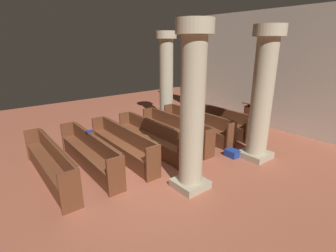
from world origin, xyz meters
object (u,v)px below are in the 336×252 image
object	(u,v)px
pew_row_0	(215,119)
pew_row_4	(123,143)
lectern	(248,118)
hymn_book	(90,131)
pillar_aisle_rear	(192,108)
pew_row_3	(151,135)
pew_row_6	(50,162)
pew_row_2	(175,129)
pew_row_1	(197,124)
pew_row_5	(89,152)
pillar_far_side	(166,76)
kneeler_box_blue	(232,153)
pillar_aisle_side	(262,93)

from	to	relation	value
pew_row_0	pew_row_4	xyz separation A→B (m)	(0.00, -4.04, 0.00)
lectern	hymn_book	distance (m)	6.14
pillar_aisle_rear	pew_row_3	bearing A→B (deg)	167.35
pew_row_6	pillar_aisle_rear	bearing A→B (deg)	45.94
pew_row_3	hymn_book	world-z (taller)	hymn_book
pew_row_2	hymn_book	world-z (taller)	hymn_book
pew_row_1	pew_row_4	xyz separation A→B (m)	(0.00, -3.03, 0.00)
pew_row_0	pew_row_5	size ratio (longest dim) A/B	1.00
pew_row_4	pew_row_5	world-z (taller)	same
pew_row_4	hymn_book	distance (m)	0.99
pillar_aisle_rear	hymn_book	world-z (taller)	pillar_aisle_rear
pew_row_2	pillar_far_side	distance (m)	3.13
pillar_far_side	pew_row_0	bearing A→B (deg)	13.47
pew_row_1	lectern	world-z (taller)	lectern
pew_row_2	kneeler_box_blue	xyz separation A→B (m)	(1.94, 0.63, -0.38)
pillar_far_side	pillar_aisle_side	bearing A→B (deg)	-3.89
pew_row_3	pew_row_5	distance (m)	2.02
pillar_aisle_rear	hymn_book	bearing A→B (deg)	-154.95
pew_row_5	pew_row_1	bearing A→B (deg)	90.00
pillar_far_side	pew_row_1	bearing A→B (deg)	-10.68
pillar_far_side	lectern	bearing A→B (deg)	29.58
pillar_aisle_rear	lectern	size ratio (longest dim) A/B	3.46
pew_row_4	kneeler_box_blue	xyz separation A→B (m)	(1.94, 2.65, -0.38)
pew_row_6	pillar_aisle_side	xyz separation A→B (m)	(2.41, 5.17, 1.46)
hymn_book	kneeler_box_blue	bearing A→B (deg)	56.51
pew_row_4	pew_row_3	bearing A→B (deg)	90.00
pew_row_6	pew_row_5	bearing A→B (deg)	90.00
pew_row_6	lectern	world-z (taller)	lectern
pew_row_6	pew_row_0	bearing A→B (deg)	90.00
pew_row_0	pew_row_3	xyz separation A→B (m)	(0.00, -3.03, 0.00)
hymn_book	pew_row_4	bearing A→B (deg)	66.82
pew_row_1	pew_row_5	distance (m)	4.04
hymn_book	pew_row_2	bearing A→B (deg)	82.95
hymn_book	pew_row_5	bearing A→B (deg)	-28.36
pew_row_3	pew_row_4	distance (m)	1.01
pew_row_2	hymn_book	xyz separation A→B (m)	(-0.35, -2.84, 0.44)
pew_row_0	pew_row_4	distance (m)	4.04
pew_row_3	pew_row_5	bearing A→B (deg)	-90.00
hymn_book	pew_row_0	bearing A→B (deg)	85.87
pillar_far_side	pillar_aisle_rear	size ratio (longest dim) A/B	1.00
pew_row_6	pillar_aisle_rear	xyz separation A→B (m)	(2.41, 2.49, 1.46)
pew_row_2	lectern	xyz separation A→B (m)	(0.69, 3.19, -0.04)
pew_row_4	hymn_book	world-z (taller)	hymn_book
pillar_aisle_side	hymn_book	xyz separation A→B (m)	(-2.76, -3.97, -1.02)
pew_row_4	pew_row_5	xyz separation A→B (m)	(0.00, -1.01, 0.00)
pew_row_1	kneeler_box_blue	world-z (taller)	pew_row_1
lectern	kneeler_box_blue	size ratio (longest dim) A/B	2.71
pillar_aisle_side	pillar_aisle_rear	distance (m)	2.68
pillar_aisle_side	pillar_aisle_rear	size ratio (longest dim) A/B	1.00
pew_row_0	pillar_aisle_side	xyz separation A→B (m)	(2.41, -0.89, 1.46)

